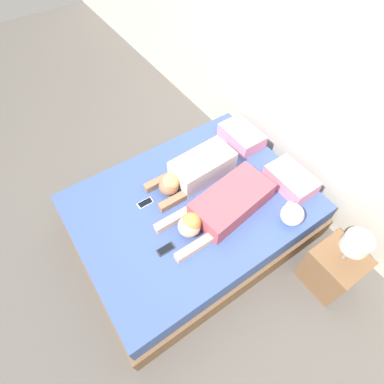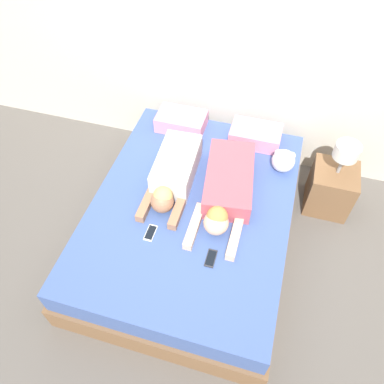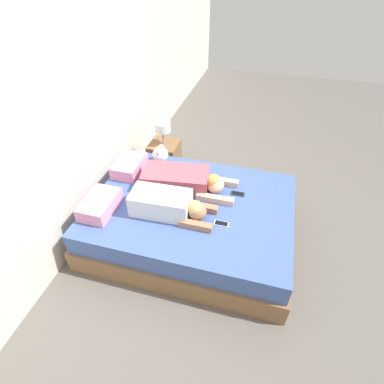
{
  "view_description": "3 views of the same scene",
  "coord_description": "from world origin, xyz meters",
  "px_view_note": "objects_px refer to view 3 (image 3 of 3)",
  "views": [
    {
      "loc": [
        1.29,
        -0.88,
        2.79
      ],
      "look_at": [
        0.0,
        0.0,
        0.66
      ],
      "focal_mm": 28.0,
      "sensor_mm": 36.0,
      "label": 1
    },
    {
      "loc": [
        0.52,
        -1.8,
        2.94
      ],
      "look_at": [
        0.0,
        0.0,
        0.66
      ],
      "focal_mm": 35.0,
      "sensor_mm": 36.0,
      "label": 2
    },
    {
      "loc": [
        -2.3,
        -0.64,
        2.66
      ],
      "look_at": [
        0.0,
        0.0,
        0.66
      ],
      "focal_mm": 28.0,
      "sensor_mm": 36.0,
      "label": 3
    }
  ],
  "objects_px": {
    "cell_phone_right": "(238,194)",
    "plush_toy": "(160,154)",
    "nightstand": "(165,155)",
    "person_right": "(185,180)",
    "bed": "(192,220)",
    "pillow_head_left": "(100,204)",
    "cell_phone_left": "(221,224)",
    "pillow_head_right": "(129,166)",
    "person_left": "(169,205)"
  },
  "relations": [
    {
      "from": "cell_phone_right",
      "to": "plush_toy",
      "type": "height_order",
      "value": "plush_toy"
    },
    {
      "from": "nightstand",
      "to": "person_right",
      "type": "bearing_deg",
      "value": -147.24
    },
    {
      "from": "bed",
      "to": "pillow_head_left",
      "type": "bearing_deg",
      "value": 112.19
    },
    {
      "from": "person_right",
      "to": "cell_phone_left",
      "type": "xyz_separation_m",
      "value": [
        -0.47,
        -0.52,
        -0.09
      ]
    },
    {
      "from": "bed",
      "to": "cell_phone_right",
      "type": "bearing_deg",
      "value": -58.71
    },
    {
      "from": "person_right",
      "to": "plush_toy",
      "type": "distance_m",
      "value": 0.6
    },
    {
      "from": "pillow_head_right",
      "to": "person_right",
      "type": "height_order",
      "value": "person_right"
    },
    {
      "from": "pillow_head_right",
      "to": "person_left",
      "type": "height_order",
      "value": "person_left"
    },
    {
      "from": "cell_phone_right",
      "to": "nightstand",
      "type": "distance_m",
      "value": 1.49
    },
    {
      "from": "plush_toy",
      "to": "bed",
      "type": "bearing_deg",
      "value": -137.62
    },
    {
      "from": "person_right",
      "to": "pillow_head_right",
      "type": "bearing_deg",
      "value": 81.08
    },
    {
      "from": "pillow_head_right",
      "to": "person_left",
      "type": "distance_m",
      "value": 0.91
    },
    {
      "from": "pillow_head_right",
      "to": "person_left",
      "type": "bearing_deg",
      "value": -129.08
    },
    {
      "from": "plush_toy",
      "to": "nightstand",
      "type": "bearing_deg",
      "value": 15.81
    },
    {
      "from": "person_left",
      "to": "cell_phone_left",
      "type": "relative_size",
      "value": 5.88
    },
    {
      "from": "pillow_head_left",
      "to": "plush_toy",
      "type": "bearing_deg",
      "value": -15.99
    },
    {
      "from": "cell_phone_right",
      "to": "plush_toy",
      "type": "bearing_deg",
      "value": 70.16
    },
    {
      "from": "pillow_head_left",
      "to": "person_left",
      "type": "relative_size",
      "value": 0.53
    },
    {
      "from": "cell_phone_right",
      "to": "nightstand",
      "type": "height_order",
      "value": "nightstand"
    },
    {
      "from": "person_right",
      "to": "cell_phone_right",
      "type": "distance_m",
      "value": 0.62
    },
    {
      "from": "bed",
      "to": "pillow_head_left",
      "type": "xyz_separation_m",
      "value": [
        -0.36,
        0.89,
        0.33
      ]
    },
    {
      "from": "cell_phone_left",
      "to": "person_left",
      "type": "bearing_deg",
      "value": 88.49
    },
    {
      "from": "cell_phone_left",
      "to": "plush_toy",
      "type": "bearing_deg",
      "value": 47.53
    },
    {
      "from": "cell_phone_left",
      "to": "pillow_head_right",
      "type": "bearing_deg",
      "value": 64.82
    },
    {
      "from": "person_left",
      "to": "pillow_head_right",
      "type": "bearing_deg",
      "value": 50.92
    },
    {
      "from": "bed",
      "to": "plush_toy",
      "type": "bearing_deg",
      "value": 42.38
    },
    {
      "from": "person_left",
      "to": "cell_phone_right",
      "type": "height_order",
      "value": "person_left"
    },
    {
      "from": "person_right",
      "to": "person_left",
      "type": "bearing_deg",
      "value": 177.11
    },
    {
      "from": "cell_phone_left",
      "to": "nightstand",
      "type": "xyz_separation_m",
      "value": [
        1.37,
        1.1,
        -0.24
      ]
    },
    {
      "from": "bed",
      "to": "person_right",
      "type": "bearing_deg",
      "value": 32.3
    },
    {
      "from": "person_left",
      "to": "person_right",
      "type": "xyz_separation_m",
      "value": [
        0.46,
        -0.02,
        -0.02
      ]
    },
    {
      "from": "nightstand",
      "to": "person_left",
      "type": "bearing_deg",
      "value": -157.75
    },
    {
      "from": "person_right",
      "to": "cell_phone_right",
      "type": "xyz_separation_m",
      "value": [
        0.03,
        -0.61,
        -0.09
      ]
    },
    {
      "from": "cell_phone_left",
      "to": "cell_phone_right",
      "type": "bearing_deg",
      "value": -9.76
    },
    {
      "from": "pillow_head_left",
      "to": "cell_phone_right",
      "type": "height_order",
      "value": "pillow_head_left"
    },
    {
      "from": "pillow_head_left",
      "to": "pillow_head_right",
      "type": "relative_size",
      "value": 1.0
    },
    {
      "from": "cell_phone_left",
      "to": "pillow_head_left",
      "type": "bearing_deg",
      "value": 96.12
    },
    {
      "from": "cell_phone_right",
      "to": "plush_toy",
      "type": "xyz_separation_m",
      "value": [
        0.38,
        1.05,
        0.1
      ]
    },
    {
      "from": "pillow_head_left",
      "to": "pillow_head_right",
      "type": "xyz_separation_m",
      "value": [
        0.72,
        0.0,
        0.0
      ]
    },
    {
      "from": "person_right",
      "to": "nightstand",
      "type": "relative_size",
      "value": 1.37
    },
    {
      "from": "pillow_head_right",
      "to": "nightstand",
      "type": "bearing_deg",
      "value": -10.83
    },
    {
      "from": "plush_toy",
      "to": "nightstand",
      "type": "relative_size",
      "value": 0.27
    },
    {
      "from": "plush_toy",
      "to": "cell_phone_right",
      "type": "bearing_deg",
      "value": -109.84
    },
    {
      "from": "pillow_head_right",
      "to": "plush_toy",
      "type": "distance_m",
      "value": 0.41
    },
    {
      "from": "pillow_head_left",
      "to": "cell_phone_right",
      "type": "distance_m",
      "value": 1.48
    },
    {
      "from": "person_right",
      "to": "bed",
      "type": "bearing_deg",
      "value": -147.7
    },
    {
      "from": "bed",
      "to": "cell_phone_right",
      "type": "xyz_separation_m",
      "value": [
        0.27,
        -0.45,
        0.26
      ]
    },
    {
      "from": "bed",
      "to": "cell_phone_left",
      "type": "height_order",
      "value": "cell_phone_left"
    },
    {
      "from": "cell_phone_left",
      "to": "nightstand",
      "type": "relative_size",
      "value": 0.19
    },
    {
      "from": "person_left",
      "to": "cell_phone_left",
      "type": "height_order",
      "value": "person_left"
    }
  ]
}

